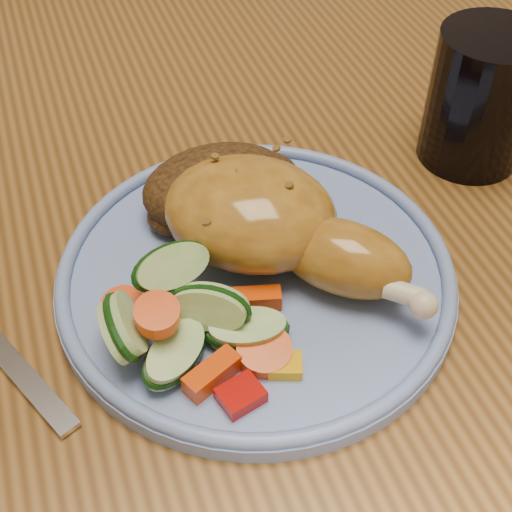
# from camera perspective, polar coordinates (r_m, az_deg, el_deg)

# --- Properties ---
(dining_table) EXTENTS (0.90, 1.40, 0.75)m
(dining_table) POSITION_cam_1_polar(r_m,az_deg,el_deg) (0.61, 3.74, -1.68)
(dining_table) COLOR brown
(dining_table) RESTS_ON ground
(chair_far) EXTENTS (0.42, 0.42, 0.91)m
(chair_far) POSITION_cam_1_polar(r_m,az_deg,el_deg) (1.19, -8.46, 14.11)
(chair_far) COLOR #4C2D16
(chair_far) RESTS_ON ground
(plate) EXTENTS (0.27, 0.27, 0.01)m
(plate) POSITION_cam_1_polar(r_m,az_deg,el_deg) (0.49, 0.00, -1.69)
(plate) COLOR #6881BD
(plate) RESTS_ON dining_table
(plate_rim) EXTENTS (0.27, 0.27, 0.01)m
(plate_rim) POSITION_cam_1_polar(r_m,az_deg,el_deg) (0.48, 0.00, -0.82)
(plate_rim) COLOR #6881BD
(plate_rim) RESTS_ON plate
(chicken_leg) EXTENTS (0.17, 0.19, 0.06)m
(chicken_leg) POSITION_cam_1_polar(r_m,az_deg,el_deg) (0.48, 1.29, 2.62)
(chicken_leg) COLOR #AC7524
(chicken_leg) RESTS_ON plate
(rice_pilaf) EXTENTS (0.12, 0.08, 0.05)m
(rice_pilaf) POSITION_cam_1_polar(r_m,az_deg,el_deg) (0.52, -2.80, 5.52)
(rice_pilaf) COLOR #442911
(rice_pilaf) RESTS_ON plate
(vegetable_pile) EXTENTS (0.12, 0.12, 0.06)m
(vegetable_pile) POSITION_cam_1_polar(r_m,az_deg,el_deg) (0.44, -5.49, -5.28)
(vegetable_pile) COLOR #A50A05
(vegetable_pile) RESTS_ON plate
(drinking_glass) EXTENTS (0.08, 0.08, 0.11)m
(drinking_glass) POSITION_cam_1_polar(r_m,az_deg,el_deg) (0.59, 17.55, 11.93)
(drinking_glass) COLOR black
(drinking_glass) RESTS_ON dining_table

